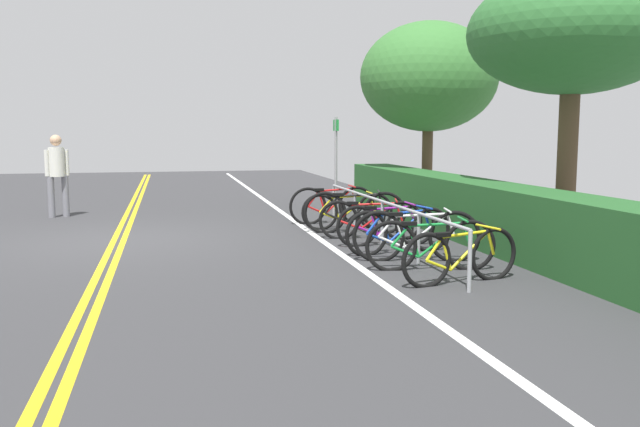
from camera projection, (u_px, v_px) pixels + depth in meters
The scene contains 19 objects.
ground_plane at pixel (119, 242), 11.09m from camera, with size 38.08×13.76×0.05m, color #353538.
centre_line_yellow_inner at pixel (114, 240), 11.07m from camera, with size 34.27×0.10×0.00m, color gold.
centre_line_yellow_outer at pixel (124, 240), 11.10m from camera, with size 34.27×0.10×0.00m, color gold.
bike_lane_stripe_white at pixel (312, 233), 11.82m from camera, with size 34.27×0.12×0.00m, color white.
bike_rack at pixel (382, 211), 10.51m from camera, with size 6.36×0.05×0.73m.
bicycle_0 at pixel (332, 205), 13.12m from camera, with size 0.46×1.75×0.77m.
bicycle_1 at pixel (347, 211), 12.38m from camera, with size 0.46×1.75×0.71m.
bicycle_2 at pixel (355, 212), 11.87m from camera, with size 0.56×1.80×0.79m.
bicycle_3 at pixel (370, 220), 11.20m from camera, with size 0.61×1.70×0.70m.
bicycle_4 at pixel (386, 225), 10.58m from camera, with size 0.46×1.66×0.71m.
bicycle_5 at pixel (399, 231), 9.92m from camera, with size 0.46×1.76×0.72m.
bicycle_6 at pixel (416, 236), 9.31m from camera, with size 0.55×1.78×0.76m.
bicycle_7 at pixel (430, 245), 8.70m from camera, with size 0.47×1.72×0.71m.
bicycle_8 at pixel (461, 256), 7.96m from camera, with size 0.49×1.64×0.70m.
pedestrian at pixel (57, 170), 13.96m from camera, with size 0.32×0.47×1.74m.
sign_post_near at pixel (336, 156), 14.22m from camera, with size 0.36×0.06×2.12m.
hedge_backdrop at pixel (530, 224), 9.45m from camera, with size 15.31×0.87×0.99m, color #235626.
tree_near_left at pixel (429, 77), 15.11m from camera, with size 3.14×3.14×4.28m.
tree_mid at pixel (573, 34), 10.61m from camera, with size 3.36×3.36×4.37m.
Camera 1 is at (11.42, 0.84, 1.83)m, focal length 37.21 mm.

